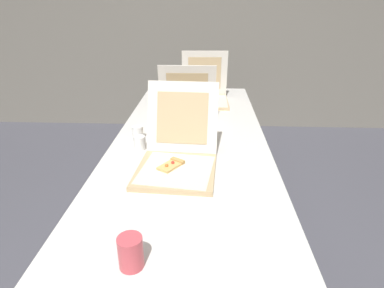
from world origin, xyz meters
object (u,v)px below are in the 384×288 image
(pizza_box_middle, at_px, (187,120))
(pizza_box_back, at_px, (205,95))
(cup_white_far, at_px, (157,111))
(cup_printed_front, at_px, (131,252))
(cup_white_mid, at_px, (138,132))
(cup_white_near_center, at_px, (140,143))
(table, at_px, (190,148))
(pizza_box_front, at_px, (177,158))

(pizza_box_middle, height_order, pizza_box_back, pizza_box_back)
(cup_white_far, relative_size, cup_printed_front, 0.71)
(cup_white_mid, bearing_deg, cup_white_near_center, -74.42)
(table, xyz_separation_m, cup_printed_front, (-0.12, -0.93, 0.10))
(pizza_box_front, bearing_deg, table, 86.19)
(pizza_box_front, distance_m, cup_white_mid, 0.42)
(table, height_order, cup_white_near_center, cup_white_near_center)
(cup_white_mid, bearing_deg, pizza_box_front, -53.35)
(cup_white_mid, bearing_deg, cup_printed_front, -79.67)
(pizza_box_middle, distance_m, cup_printed_front, 1.13)
(cup_white_far, bearing_deg, cup_white_mid, -97.98)
(pizza_box_middle, height_order, cup_white_mid, pizza_box_middle)
(pizza_box_middle, bearing_deg, cup_white_near_center, -125.89)
(table, bearing_deg, cup_white_near_center, -154.92)
(cup_white_mid, xyz_separation_m, cup_white_far, (0.05, 0.39, 0.00))
(pizza_box_front, height_order, pizza_box_back, pizza_box_back)
(pizza_box_front, xyz_separation_m, pizza_box_middle, (0.01, 0.52, 0.00))
(pizza_box_middle, bearing_deg, cup_white_far, 134.43)
(cup_printed_front, bearing_deg, pizza_box_front, 82.44)
(cup_printed_front, bearing_deg, pizza_box_back, 83.37)
(cup_white_near_center, bearing_deg, cup_white_far, 88.35)
(pizza_box_middle, xyz_separation_m, cup_white_mid, (-0.27, -0.18, -0.02))
(cup_white_near_center, bearing_deg, pizza_box_front, -43.00)
(cup_white_mid, relative_size, cup_printed_front, 0.71)
(pizza_box_back, distance_m, cup_white_mid, 0.81)
(pizza_box_front, relative_size, cup_white_far, 6.76)
(pizza_box_back, height_order, cup_white_mid, pizza_box_back)
(cup_white_near_center, bearing_deg, cup_white_mid, 105.58)
(pizza_box_middle, distance_m, cup_white_near_center, 0.39)
(pizza_box_back, height_order, cup_white_near_center, pizza_box_back)
(pizza_box_back, bearing_deg, cup_printed_front, -98.22)
(table, height_order, cup_white_mid, cup_white_mid)
(pizza_box_front, distance_m, pizza_box_back, 1.07)
(table, distance_m, pizza_box_front, 0.34)
(pizza_box_middle, relative_size, cup_printed_front, 3.60)
(cup_white_near_center, bearing_deg, pizza_box_back, 69.27)
(table, xyz_separation_m, cup_white_mid, (-0.29, 0.02, 0.08))
(table, bearing_deg, pizza_box_back, 84.43)
(table, distance_m, pizza_box_back, 0.76)
(pizza_box_middle, distance_m, pizza_box_back, 0.56)
(pizza_box_middle, bearing_deg, pizza_box_back, 78.90)
(pizza_box_middle, xyz_separation_m, cup_white_near_center, (-0.23, -0.32, -0.02))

